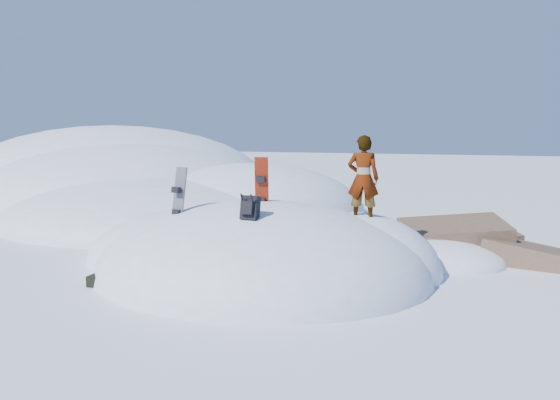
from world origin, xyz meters
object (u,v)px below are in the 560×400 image
(snowboard_dark, at_px, (178,204))
(backpack, at_px, (250,208))
(snowboard_red, at_px, (262,193))
(person, at_px, (363,179))

(snowboard_dark, height_order, backpack, snowboard_dark)
(snowboard_red, relative_size, snowboard_dark, 1.01)
(snowboard_dark, distance_m, backpack, 1.83)
(snowboard_red, xyz_separation_m, person, (2.01, 0.49, 0.31))
(snowboard_red, xyz_separation_m, backpack, (0.35, -1.37, -0.12))
(snowboard_dark, bearing_deg, snowboard_red, 47.15)
(backpack, bearing_deg, snowboard_red, 102.86)
(snowboard_dark, relative_size, person, 0.86)
(backpack, distance_m, person, 2.53)
(snowboard_red, distance_m, backpack, 1.42)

